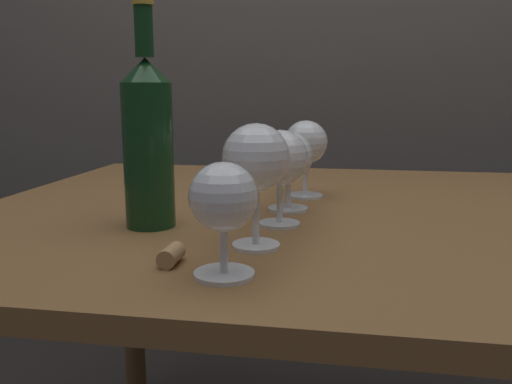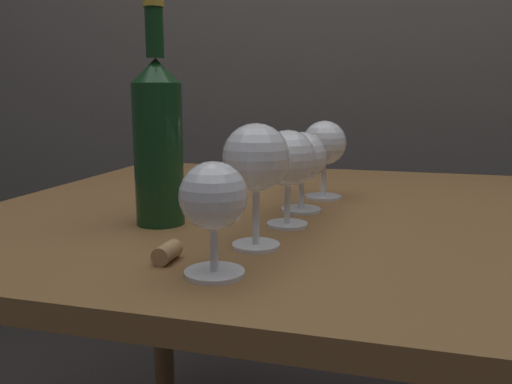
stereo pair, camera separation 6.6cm
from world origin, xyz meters
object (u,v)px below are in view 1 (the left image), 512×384
object	(u,v)px
wine_glass_port	(280,160)
wine_glass_merlot	(288,158)
wine_bottle	(148,139)
wine_glass_amber	(256,160)
wine_glass_pinot	(306,145)
wine_glass_rose	(223,201)
cork	(171,255)

from	to	relation	value
wine_glass_port	wine_glass_merlot	bearing A→B (deg)	89.41
wine_bottle	wine_glass_port	bearing A→B (deg)	10.96
wine_glass_amber	wine_glass_pinot	world-z (taller)	wine_glass_amber
wine_glass_port	wine_bottle	size ratio (longest dim) A/B	0.44
wine_glass_rose	wine_glass_pinot	size ratio (longest dim) A/B	0.87
wine_glass_rose	cork	world-z (taller)	wine_glass_rose
wine_glass_amber	cork	world-z (taller)	wine_glass_amber
wine_glass_merlot	cork	xyz separation A→B (m)	(-0.10, -0.30, -0.08)
wine_bottle	cork	xyz separation A→B (m)	(0.09, -0.16, -0.12)
wine_glass_amber	wine_glass_pinot	xyz separation A→B (m)	(0.04, 0.34, -0.01)
wine_glass_port	wine_glass_pinot	bearing A→B (deg)	84.81
wine_glass_amber	wine_glass_rose	bearing A→B (deg)	-97.90
wine_glass_rose	wine_bottle	size ratio (longest dim) A/B	0.38
wine_glass_rose	wine_glass_pinot	xyz separation A→B (m)	(0.05, 0.45, 0.02)
wine_bottle	cork	world-z (taller)	wine_bottle
wine_glass_merlot	wine_bottle	distance (m)	0.24
wine_glass_port	wine_bottle	world-z (taller)	wine_bottle
wine_glass_amber	wine_glass_pinot	distance (m)	0.34
wine_glass_port	wine_glass_pinot	size ratio (longest dim) A/B	0.99
wine_glass_port	cork	bearing A→B (deg)	-116.72
wine_glass_amber	wine_bottle	bearing A→B (deg)	154.97
wine_glass_merlot	wine_glass_pinot	distance (m)	0.12
cork	wine_glass_pinot	bearing A→B (deg)	74.03
cork	wine_glass_port	bearing A→B (deg)	63.28
wine_bottle	cork	distance (m)	0.22
wine_glass_amber	wine_bottle	distance (m)	0.19
wine_glass_rose	wine_glass_port	bearing A→B (deg)	82.26
wine_glass_port	cork	size ratio (longest dim) A/B	3.40
wine_glass_amber	wine_glass_port	world-z (taller)	wine_glass_amber
wine_glass_pinot	wine_glass_rose	bearing A→B (deg)	-96.49
wine_glass_merlot	wine_bottle	bearing A→B (deg)	-143.40
wine_glass_merlot	wine_glass_pinot	xyz separation A→B (m)	(0.02, 0.12, 0.01)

